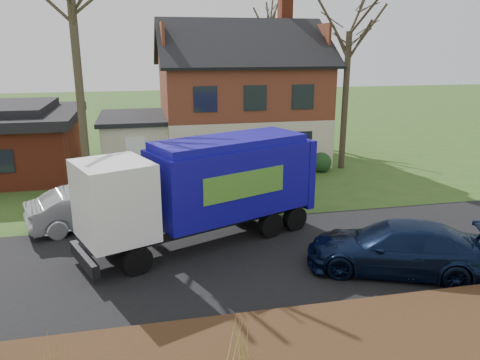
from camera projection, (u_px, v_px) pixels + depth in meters
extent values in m
plane|color=#2C501A|center=(271.00, 256.00, 15.27)|extent=(120.00, 120.00, 0.00)
cube|color=black|center=(271.00, 256.00, 15.26)|extent=(80.00, 7.00, 0.02)
cube|color=black|center=(337.00, 352.00, 10.25)|extent=(80.00, 3.50, 0.30)
cube|color=beige|center=(240.00, 135.00, 28.44)|extent=(9.00, 7.50, 2.70)
cube|color=#612B1B|center=(240.00, 90.00, 27.68)|extent=(9.00, 7.50, 2.80)
cube|color=maroon|center=(285.00, 13.00, 28.02)|extent=(0.70, 0.90, 1.60)
cube|color=beige|center=(136.00, 142.00, 26.73)|extent=(3.50, 5.50, 2.60)
cube|color=black|center=(134.00, 117.00, 26.33)|extent=(3.90, 5.90, 0.24)
cylinder|color=black|center=(137.00, 260.00, 13.92)|extent=(0.97, 0.64, 0.92)
cylinder|color=black|center=(115.00, 240.00, 15.39)|extent=(0.97, 0.64, 0.92)
cylinder|color=black|center=(270.00, 225.00, 16.68)|extent=(0.97, 0.64, 0.92)
cylinder|color=black|center=(241.00, 210.00, 18.15)|extent=(0.97, 0.64, 0.92)
cylinder|color=black|center=(295.00, 218.00, 17.30)|extent=(0.97, 0.64, 0.92)
cylinder|color=black|center=(264.00, 205.00, 18.78)|extent=(0.97, 0.64, 0.92)
cube|color=black|center=(210.00, 221.00, 16.27)|extent=(7.45, 3.88, 0.31)
cube|color=white|center=(115.00, 200.00, 14.08)|extent=(2.72, 2.82, 2.39)
cube|color=black|center=(82.00, 202.00, 13.51)|extent=(0.81, 1.83, 0.80)
cube|color=black|center=(84.00, 259.00, 13.95)|extent=(1.05, 2.13, 0.40)
cube|color=#120B8C|center=(230.00, 179.00, 16.35)|extent=(6.00, 4.17, 2.39)
cube|color=#120B8C|center=(230.00, 142.00, 15.98)|extent=(5.65, 3.82, 0.27)
cube|color=#120B8C|center=(292.00, 169.00, 17.94)|extent=(1.14, 2.21, 2.57)
cube|color=#508B2D|center=(245.00, 185.00, 15.36)|extent=(2.96, 1.24, 0.89)
cube|color=#508B2D|center=(210.00, 170.00, 17.14)|extent=(2.96, 1.24, 0.89)
imported|color=#AFB3B7|center=(93.00, 207.00, 17.61)|extent=(4.97, 2.99, 1.55)
imported|color=black|center=(397.00, 248.00, 14.06)|extent=(5.72, 4.04, 1.54)
cylinder|color=#443B29|center=(81.00, 101.00, 20.24)|extent=(0.36, 0.36, 8.62)
cylinder|color=#3D3225|center=(345.00, 102.00, 25.29)|extent=(0.34, 0.34, 7.33)
cylinder|color=#413627|center=(269.00, 78.00, 34.73)|extent=(0.32, 0.32, 8.50)
cone|color=#B0814D|center=(53.00, 359.00, 9.03)|extent=(0.04, 0.04, 0.99)
cone|color=#B0814D|center=(44.00, 360.00, 8.99)|extent=(0.04, 0.04, 0.99)
cone|color=#B0814D|center=(62.00, 358.00, 9.06)|extent=(0.04, 0.04, 0.99)
cone|color=#B0814D|center=(54.00, 354.00, 9.15)|extent=(0.04, 0.04, 0.99)
cone|color=tan|center=(241.00, 341.00, 9.49)|extent=(0.05, 0.05, 1.07)
cone|color=tan|center=(233.00, 342.00, 9.46)|extent=(0.05, 0.05, 1.07)
cone|color=tan|center=(249.00, 340.00, 9.53)|extent=(0.05, 0.05, 1.07)
cone|color=tan|center=(240.00, 337.00, 9.62)|extent=(0.05, 0.05, 1.07)
cone|color=tan|center=(243.00, 345.00, 9.37)|extent=(0.05, 0.05, 1.07)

